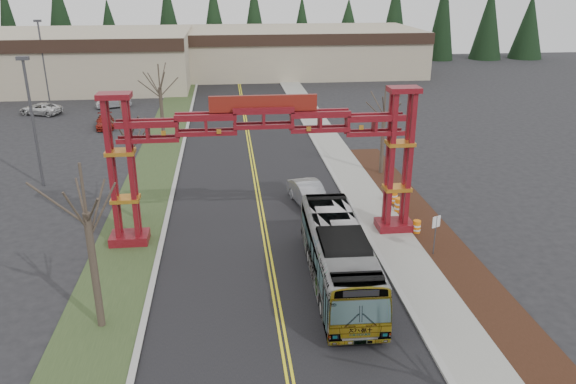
{
  "coord_description": "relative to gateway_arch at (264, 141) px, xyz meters",
  "views": [
    {
      "loc": [
        -2.06,
        -12.72,
        14.69
      ],
      "look_at": [
        1.12,
        15.65,
        3.73
      ],
      "focal_mm": 35.0,
      "sensor_mm": 36.0,
      "label": 1
    }
  ],
  "objects": [
    {
      "name": "curb_right",
      "position": [
        6.15,
        7.0,
        -5.91
      ],
      "size": [
        0.3,
        110.0,
        0.15
      ],
      "primitive_type": "cube",
      "color": "#A8A7A2",
      "rests_on": "ground"
    },
    {
      "name": "barrel_mid",
      "position": [
        9.07,
        2.63,
        -5.46
      ],
      "size": [
        0.56,
        0.56,
        1.04
      ],
      "color": "orange",
      "rests_on": "ground"
    },
    {
      "name": "lane_line_left",
      "position": [
        -0.12,
        7.0,
        -5.96
      ],
      "size": [
        0.12,
        100.0,
        0.01
      ],
      "primitive_type": "cube",
      "color": "yellow",
      "rests_on": "road"
    },
    {
      "name": "transit_bus",
      "position": [
        3.28,
        -5.98,
        -4.41
      ],
      "size": [
        2.98,
        11.35,
        3.14
      ],
      "primitive_type": "imported",
      "rotation": [
        0.0,
        0.0,
        -0.03
      ],
      "color": "#AAADB2",
      "rests_on": "ground"
    },
    {
      "name": "landscape_strip",
      "position": [
        10.2,
        -8.0,
        -5.92
      ],
      "size": [
        2.6,
        50.0,
        0.12
      ],
      "primitive_type": "cube",
      "color": "black",
      "rests_on": "ground"
    },
    {
      "name": "conifer_treeline",
      "position": [
        0.25,
        74.0,
        0.5
      ],
      "size": [
        116.1,
        5.6,
        13.0
      ],
      "color": "black",
      "rests_on": "ground"
    },
    {
      "name": "retail_building_east",
      "position": [
        10.0,
        61.95,
        -2.47
      ],
      "size": [
        38.0,
        20.3,
        7.0
      ],
      "color": "#B6A98B",
      "rests_on": "ground"
    },
    {
      "name": "parked_car_mid_a",
      "position": [
        -14.63,
        28.04,
        -5.36
      ],
      "size": [
        2.41,
        4.5,
        1.24
      ],
      "primitive_type": "imported",
      "rotation": [
        0.0,
        0.0,
        0.16
      ],
      "color": "maroon",
      "rests_on": "ground"
    },
    {
      "name": "parked_car_far_b",
      "position": [
        -23.06,
        35.03,
        -5.32
      ],
      "size": [
        5.25,
        3.78,
        1.33
      ],
      "primitive_type": "imported",
      "rotation": [
        0.0,
        0.0,
        4.34
      ],
      "color": "silver",
      "rests_on": "ground"
    },
    {
      "name": "light_pole_near",
      "position": [
        -15.98,
        10.75,
        -0.46
      ],
      "size": [
        0.83,
        0.41,
        9.55
      ],
      "color": "#3F3F44",
      "rests_on": "ground"
    },
    {
      "name": "bare_tree_right_far",
      "position": [
        10.0,
        10.51,
        -0.97
      ],
      "size": [
        3.09,
        3.09,
        7.08
      ],
      "color": "#382D26",
      "rests_on": "ground"
    },
    {
      "name": "retail_building_west",
      "position": [
        -30.0,
        53.96,
        -2.22
      ],
      "size": [
        46.0,
        22.3,
        7.5
      ],
      "color": "#B6A98B",
      "rests_on": "ground"
    },
    {
      "name": "bare_tree_median_far",
      "position": [
        -8.0,
        21.47,
        -0.75
      ],
      "size": [
        3.22,
        3.22,
        7.39
      ],
      "color": "#382D26",
      "rests_on": "ground"
    },
    {
      "name": "curb_left",
      "position": [
        -6.15,
        7.0,
        -5.91
      ],
      "size": [
        0.3,
        110.0,
        0.15
      ],
      "primitive_type": "cube",
      "color": "#A8A7A2",
      "rests_on": "ground"
    },
    {
      "name": "gateway_arch",
      "position": [
        0.0,
        0.0,
        0.0
      ],
      "size": [
        18.2,
        1.6,
        8.9
      ],
      "color": "#5B0C0F",
      "rests_on": "ground"
    },
    {
      "name": "parked_car_far_a",
      "position": [
        -15.46,
        37.78,
        -5.32
      ],
      "size": [
        4.26,
        2.62,
        1.32
      ],
      "primitive_type": "imported",
      "rotation": [
        0.0,
        0.0,
        5.04
      ],
      "color": "#A9A9B0",
      "rests_on": "ground"
    },
    {
      "name": "grass_median",
      "position": [
        -8.0,
        7.0,
        -5.94
      ],
      "size": [
        4.0,
        110.0,
        0.08
      ],
      "primitive_type": "cube",
      "color": "#314321",
      "rests_on": "ground"
    },
    {
      "name": "bare_tree_median_near",
      "position": [
        -8.0,
        -8.53,
        -0.48
      ],
      "size": [
        3.33,
        3.33,
        7.73
      ],
      "color": "#382D26",
      "rests_on": "ground"
    },
    {
      "name": "road",
      "position": [
        -0.0,
        7.0,
        -5.97
      ],
      "size": [
        12.0,
        110.0,
        0.02
      ],
      "primitive_type": "cube",
      "color": "black",
      "rests_on": "ground"
    },
    {
      "name": "silver_sedan",
      "position": [
        3.36,
        4.62,
        -5.18
      ],
      "size": [
        2.65,
        5.13,
        1.61
      ],
      "primitive_type": "imported",
      "rotation": [
        0.0,
        0.0,
        0.2
      ],
      "color": "#A5A8AD",
      "rests_on": "ground"
    },
    {
      "name": "barrel_south",
      "position": [
        9.19,
        -0.71,
        -5.54
      ],
      "size": [
        0.48,
        0.48,
        0.89
      ],
      "color": "orange",
      "rests_on": "ground"
    },
    {
      "name": "bare_tree_median_mid",
      "position": [
        -8.0,
        3.42,
        -0.54
      ],
      "size": [
        3.02,
        3.02,
        7.47
      ],
      "color": "#382D26",
      "rests_on": "ground"
    },
    {
      "name": "street_sign",
      "position": [
        9.21,
        -3.57,
        -4.24
      ],
      "size": [
        0.52,
        0.26,
        2.42
      ],
      "color": "#3F3F44",
      "rests_on": "ground"
    },
    {
      "name": "light_pole_far",
      "position": [
        -24.36,
        43.05,
        -0.28
      ],
      "size": [
        0.86,
        0.43,
        9.87
      ],
      "color": "#3F3F44",
      "rests_on": "ground"
    },
    {
      "name": "sidewalk_right",
      "position": [
        7.6,
        7.0,
        -5.91
      ],
      "size": [
        2.6,
        110.0,
        0.14
      ],
      "primitive_type": "cube",
      "color": "gray",
      "rests_on": "ground"
    },
    {
      "name": "barrel_north",
      "position": [
        9.19,
        4.19,
        -5.5
      ],
      "size": [
        0.53,
        0.53,
        0.97
      ],
      "color": "orange",
      "rests_on": "ground"
    },
    {
      "name": "lane_line_right",
      "position": [
        0.12,
        7.0,
        -5.96
      ],
      "size": [
        0.12,
        100.0,
        0.01
      ],
      "primitive_type": "cube",
      "color": "yellow",
      "rests_on": "road"
    }
  ]
}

